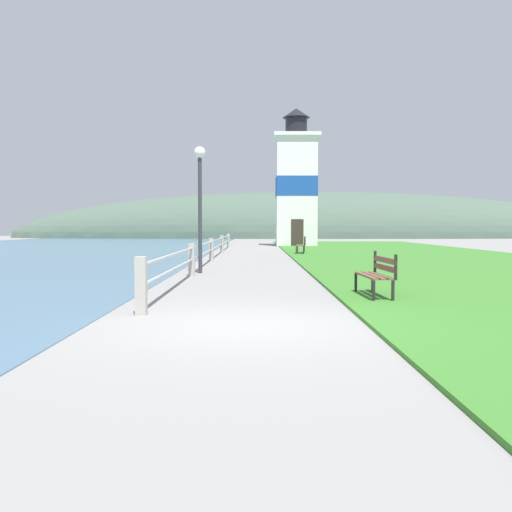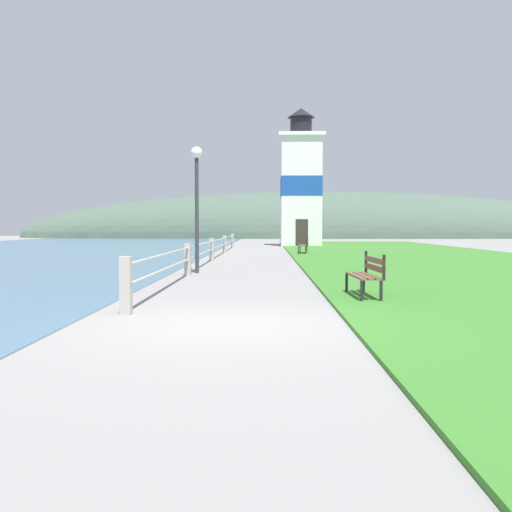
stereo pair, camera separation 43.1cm
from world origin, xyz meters
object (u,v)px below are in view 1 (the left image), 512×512
Objects in this scene: park_bench_midway at (302,244)px; lamp_post at (199,186)px; park_bench_near at (377,272)px; lighthouse at (296,185)px.

park_bench_midway is 0.50× the size of lamp_post.
park_bench_near is at bearing -56.21° from lamp_post.
park_bench_midway is (-0.04, 18.55, 0.00)m from park_bench_near.
lamp_post is at bearing -58.47° from park_bench_near.
park_bench_midway is at bearing -92.15° from park_bench_near.
park_bench_near is 0.83× the size of park_bench_midway.
lighthouse is 2.60× the size of lamp_post.
lamp_post is (-4.20, -12.23, 2.20)m from park_bench_midway.
lighthouse is at bearing 79.27° from lamp_post.
park_bench_near is 0.16× the size of lighthouse.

